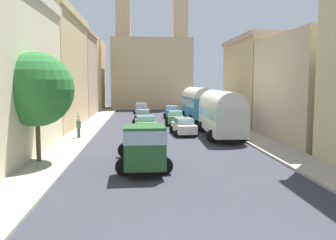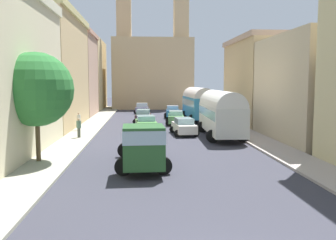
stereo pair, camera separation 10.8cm
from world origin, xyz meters
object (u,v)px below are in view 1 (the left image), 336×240
object	(u,v)px
car_1	(143,116)
car_0	(146,124)
parked_bus_1	(197,102)
car_4	(175,118)
car_5	(172,112)
car_2	(142,108)
pedestrian_1	(79,127)
cargo_truck_0	(143,145)
pedestrian_2	(78,121)
parked_bus_0	(221,112)
car_3	(184,126)

from	to	relation	value
car_1	car_0	bearing A→B (deg)	-88.53
car_0	parked_bus_1	bearing A→B (deg)	56.68
car_4	car_5	world-z (taller)	car_5
car_2	pedestrian_1	world-z (taller)	pedestrian_1
cargo_truck_0	car_1	xyz separation A→B (m)	(0.14, 22.36, -0.53)
parked_bus_1	car_1	distance (m)	7.06
car_2	pedestrian_2	xyz separation A→B (m)	(-6.00, -20.11, 0.26)
parked_bus_0	car_2	size ratio (longest dim) A/B	2.53
car_0	car_3	distance (m)	3.95
parked_bus_1	car_4	world-z (taller)	parked_bus_1
car_5	car_2	bearing A→B (deg)	117.84
parked_bus_0	parked_bus_1	world-z (taller)	parked_bus_1
car_0	car_3	size ratio (longest dim) A/B	0.93
cargo_truck_0	car_5	world-z (taller)	cargo_truck_0
parked_bus_0	cargo_truck_0	size ratio (longest dim) A/B	1.25
car_1	car_3	distance (m)	10.33
car_3	pedestrian_1	distance (m)	9.09
car_3	car_4	bearing A→B (deg)	90.06
parked_bus_0	parked_bus_1	xyz separation A→B (m)	(0.07, 13.39, 0.08)
pedestrian_1	cargo_truck_0	bearing A→B (deg)	-64.16
car_2	car_5	size ratio (longest dim) A/B	1.02
car_1	car_5	bearing A→B (deg)	55.79
parked_bus_0	car_3	size ratio (longest dim) A/B	2.19
car_5	parked_bus_0	bearing A→B (deg)	-80.98
pedestrian_1	pedestrian_2	world-z (taller)	pedestrian_2
car_5	pedestrian_2	world-z (taller)	pedestrian_2
car_1	car_4	world-z (taller)	car_1
car_5	pedestrian_2	bearing A→B (deg)	-128.14
parked_bus_1	car_0	world-z (taller)	parked_bus_1
car_4	pedestrian_1	bearing A→B (deg)	-132.27
parked_bus_1	car_1	bearing A→B (deg)	-162.27
car_4	pedestrian_2	xyz separation A→B (m)	(-9.65, -5.11, 0.26)
car_2	pedestrian_1	size ratio (longest dim) A/B	2.15
car_1	pedestrian_1	xyz separation A→B (m)	(-5.32, -11.67, 0.21)
car_4	pedestrian_1	size ratio (longest dim) A/B	2.34
parked_bus_1	pedestrian_1	distance (m)	18.25
pedestrian_1	pedestrian_2	bearing A→B (deg)	99.62
parked_bus_0	car_2	distance (m)	25.29
cargo_truck_0	car_4	xyz separation A→B (m)	(3.68, 20.44, -0.53)
pedestrian_1	car_1	bearing A→B (deg)	65.48
car_0	car_2	xyz separation A→B (m)	(-0.30, 20.70, -0.01)
cargo_truck_0	car_0	bearing A→B (deg)	88.68
cargo_truck_0	car_5	xyz separation A→B (m)	(3.97, 27.99, -0.51)
parked_bus_1	cargo_truck_0	distance (m)	25.39
parked_bus_1	pedestrian_2	size ratio (longest dim) A/B	5.05
car_1	car_4	xyz separation A→B (m)	(3.54, -1.92, -0.00)
car_5	car_4	bearing A→B (deg)	-92.20
cargo_truck_0	car_0	distance (m)	14.76
car_1	car_5	xyz separation A→B (m)	(3.83, 5.63, 0.02)
parked_bus_1	pedestrian_2	xyz separation A→B (m)	(-12.69, -9.13, -1.19)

